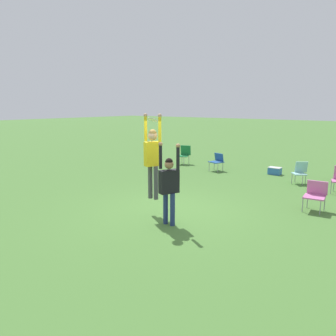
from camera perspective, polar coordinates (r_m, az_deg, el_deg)
ground_plane at (r=9.08m, az=0.21°, el=-7.70°), size 120.00×120.00×0.00m
person_jumping at (r=8.54m, az=-2.66°, el=2.45°), size 0.59×0.48×2.25m
person_defending at (r=7.88m, az=0.18°, el=-2.51°), size 0.63×0.52×2.03m
frisbee at (r=8.04m, az=-2.70°, el=8.43°), size 0.26×0.24×0.12m
camping_chair_0 at (r=13.18m, az=22.01°, el=-0.49°), size 0.63×0.70×0.82m
camping_chair_1 at (r=9.96m, az=24.30°, el=-4.07°), size 0.59×0.63×0.83m
camping_chair_2 at (r=14.78m, az=8.56°, el=1.33°), size 0.65×0.69×0.78m
camping_chair_3 at (r=16.30m, az=2.84°, el=2.54°), size 0.65×0.70×0.93m
cooler_box at (r=14.61m, az=18.09°, el=-0.47°), size 0.50×0.37×0.31m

